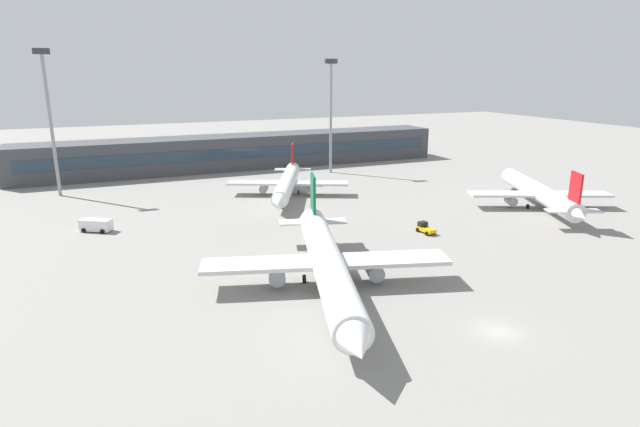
{
  "coord_description": "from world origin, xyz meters",
  "views": [
    {
      "loc": [
        -36.4,
        -38.08,
        26.29
      ],
      "look_at": [
        -3.08,
        40.0,
        3.0
      ],
      "focal_mm": 29.42,
      "sensor_mm": 36.0,
      "label": 1
    }
  ],
  "objects_px": {
    "airplane_near": "(327,263)",
    "service_van_white": "(96,225)",
    "floodlight_tower_west": "(50,114)",
    "airplane_far": "(287,183)",
    "floodlight_tower_east": "(331,109)",
    "baggage_tug_yellow": "(425,228)",
    "airplane_mid": "(537,192)"
  },
  "relations": [
    {
      "from": "airplane_mid",
      "to": "floodlight_tower_west",
      "type": "distance_m",
      "value": 100.99
    },
    {
      "from": "airplane_mid",
      "to": "service_van_white",
      "type": "distance_m",
      "value": 82.7
    },
    {
      "from": "airplane_far",
      "to": "airplane_mid",
      "type": "bearing_deg",
      "value": -33.03
    },
    {
      "from": "baggage_tug_yellow",
      "to": "service_van_white",
      "type": "distance_m",
      "value": 55.29
    },
    {
      "from": "airplane_mid",
      "to": "baggage_tug_yellow",
      "type": "distance_m",
      "value": 31.27
    },
    {
      "from": "service_van_white",
      "to": "baggage_tug_yellow",
      "type": "bearing_deg",
      "value": -23.94
    },
    {
      "from": "airplane_near",
      "to": "baggage_tug_yellow",
      "type": "xyz_separation_m",
      "value": [
        24.48,
        14.95,
        -2.57
      ]
    },
    {
      "from": "airplane_mid",
      "to": "airplane_far",
      "type": "height_order",
      "value": "airplane_mid"
    },
    {
      "from": "airplane_far",
      "to": "floodlight_tower_east",
      "type": "distance_m",
      "value": 31.93
    },
    {
      "from": "airplane_near",
      "to": "airplane_far",
      "type": "height_order",
      "value": "airplane_near"
    },
    {
      "from": "airplane_near",
      "to": "service_van_white",
      "type": "xyz_separation_m",
      "value": [
        -26.06,
        37.39,
        -2.26
      ]
    },
    {
      "from": "airplane_near",
      "to": "service_van_white",
      "type": "bearing_deg",
      "value": 124.87
    },
    {
      "from": "airplane_near",
      "to": "baggage_tug_yellow",
      "type": "relative_size",
      "value": 11.72
    },
    {
      "from": "airplane_near",
      "to": "airplane_mid",
      "type": "xyz_separation_m",
      "value": [
        55.03,
        21.25,
        -0.4
      ]
    },
    {
      "from": "baggage_tug_yellow",
      "to": "floodlight_tower_west",
      "type": "bearing_deg",
      "value": 136.91
    },
    {
      "from": "airplane_far",
      "to": "floodlight_tower_west",
      "type": "relative_size",
      "value": 1.16
    },
    {
      "from": "airplane_near",
      "to": "airplane_far",
      "type": "distance_m",
      "value": 50.57
    },
    {
      "from": "floodlight_tower_west",
      "to": "floodlight_tower_east",
      "type": "distance_m",
      "value": 64.93
    },
    {
      "from": "service_van_white",
      "to": "floodlight_tower_west",
      "type": "relative_size",
      "value": 0.18
    },
    {
      "from": "baggage_tug_yellow",
      "to": "airplane_far",
      "type": "bearing_deg",
      "value": 109.72
    },
    {
      "from": "airplane_far",
      "to": "floodlight_tower_west",
      "type": "height_order",
      "value": "floodlight_tower_west"
    },
    {
      "from": "airplane_near",
      "to": "floodlight_tower_west",
      "type": "height_order",
      "value": "floodlight_tower_west"
    },
    {
      "from": "floodlight_tower_west",
      "to": "floodlight_tower_east",
      "type": "height_order",
      "value": "floodlight_tower_west"
    },
    {
      "from": "airplane_far",
      "to": "baggage_tug_yellow",
      "type": "height_order",
      "value": "airplane_far"
    },
    {
      "from": "airplane_near",
      "to": "service_van_white",
      "type": "relative_size",
      "value": 8.0
    },
    {
      "from": "airplane_far",
      "to": "airplane_near",
      "type": "bearing_deg",
      "value": -104.02
    },
    {
      "from": "service_van_white",
      "to": "floodlight_tower_east",
      "type": "distance_m",
      "value": 68.37
    },
    {
      "from": "service_van_white",
      "to": "floodlight_tower_west",
      "type": "xyz_separation_m",
      "value": [
        -6.89,
        31.29,
        16.27
      ]
    },
    {
      "from": "airplane_near",
      "to": "floodlight_tower_west",
      "type": "bearing_deg",
      "value": 115.63
    },
    {
      "from": "floodlight_tower_west",
      "to": "floodlight_tower_east",
      "type": "bearing_deg",
      "value": 1.24
    },
    {
      "from": "airplane_far",
      "to": "floodlight_tower_east",
      "type": "xyz_separation_m",
      "value": [
        19.71,
        21.03,
        13.75
      ]
    },
    {
      "from": "service_van_white",
      "to": "floodlight_tower_west",
      "type": "height_order",
      "value": "floodlight_tower_west"
    }
  ]
}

